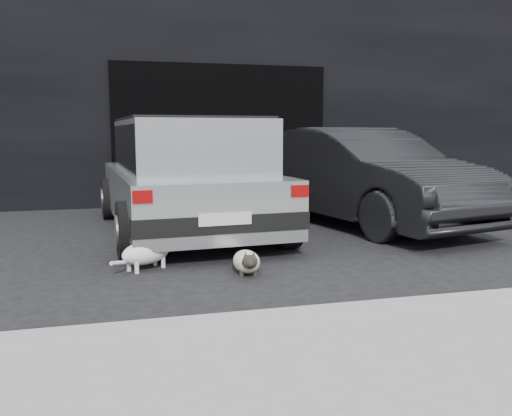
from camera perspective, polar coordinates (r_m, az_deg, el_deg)
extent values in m
plane|color=black|center=(6.26, -5.52, -4.60)|extent=(80.00, 80.00, 0.00)
cube|color=black|center=(12.25, -5.57, 13.30)|extent=(34.00, 4.00, 5.00)
cube|color=black|center=(10.22, -3.66, 7.64)|extent=(4.00, 0.10, 2.60)
cube|color=gray|center=(4.17, 14.53, -10.49)|extent=(18.00, 0.25, 0.12)
cube|color=gray|center=(3.25, 25.32, -16.54)|extent=(18.00, 2.20, 0.11)
cube|color=#B3B6B8|center=(7.50, -7.52, 1.50)|extent=(2.14, 4.27, 0.66)
cube|color=#B3B6B8|center=(7.25, -7.29, 6.51)|extent=(1.82, 2.88, 0.66)
cube|color=black|center=(7.25, -7.29, 6.51)|extent=(1.82, 2.77, 0.53)
cube|color=black|center=(5.58, -3.49, -1.67)|extent=(1.88, 0.30, 0.19)
cube|color=black|center=(9.47, -9.87, 2.21)|extent=(1.88, 0.30, 0.19)
cube|color=silver|center=(5.48, -3.25, -1.17)|extent=(0.55, 0.06, 0.13)
cube|color=#8C0707|center=(5.30, -11.87, 1.14)|extent=(0.19, 0.05, 0.13)
cube|color=#8C0707|center=(5.73, 4.65, 1.79)|extent=(0.19, 0.05, 0.13)
cube|color=black|center=(7.24, -7.34, 9.25)|extent=(1.80, 2.60, 0.03)
cylinder|color=black|center=(5.94, -13.26, -2.33)|extent=(0.28, 0.65, 0.64)
cylinder|color=slate|center=(5.93, -14.49, -2.39)|extent=(0.05, 0.35, 0.35)
cylinder|color=black|center=(6.36, 3.19, -1.45)|extent=(0.28, 0.65, 0.64)
cylinder|color=slate|center=(6.41, 4.25, -1.38)|extent=(0.05, 0.35, 0.35)
cylinder|color=black|center=(8.83, -15.10, 0.94)|extent=(0.28, 0.65, 0.64)
cylinder|color=slate|center=(8.82, -15.93, 0.91)|extent=(0.05, 0.35, 0.35)
cylinder|color=black|center=(9.12, -3.68, 1.42)|extent=(0.28, 0.65, 0.64)
cylinder|color=slate|center=(9.15, -2.90, 1.45)|extent=(0.05, 0.35, 0.35)
imported|color=black|center=(8.19, 11.00, 3.32)|extent=(2.42, 4.56, 1.43)
ellipsoid|color=beige|center=(5.31, -1.01, -5.62)|extent=(0.32, 0.55, 0.20)
ellipsoid|color=beige|center=(5.17, -0.84, -5.71)|extent=(0.25, 0.25, 0.19)
ellipsoid|color=black|center=(5.03, -0.66, -5.68)|extent=(0.16, 0.15, 0.13)
sphere|color=black|center=(4.98, -0.58, -5.92)|extent=(0.06, 0.06, 0.06)
cone|color=black|center=(5.04, -0.26, -4.94)|extent=(0.05, 0.07, 0.07)
cone|color=black|center=(5.03, -1.12, -4.97)|extent=(0.05, 0.07, 0.07)
cylinder|color=black|center=(5.19, -0.09, -6.86)|extent=(0.04, 0.04, 0.07)
cylinder|color=black|center=(5.17, -1.53, -6.91)|extent=(0.04, 0.04, 0.07)
cylinder|color=black|center=(5.48, -0.51, -6.04)|extent=(0.04, 0.04, 0.07)
cylinder|color=black|center=(5.47, -1.88, -6.08)|extent=(0.04, 0.04, 0.07)
cylinder|color=black|center=(5.59, -1.34, -5.28)|extent=(0.10, 0.29, 0.09)
ellipsoid|color=white|center=(5.52, -11.51, -4.62)|extent=(0.60, 0.51, 0.23)
ellipsoid|color=white|center=(5.59, -10.39, -4.18)|extent=(0.32, 0.32, 0.19)
ellipsoid|color=white|center=(5.66, -9.26, -3.19)|extent=(0.19, 0.20, 0.14)
sphere|color=white|center=(5.70, -8.78, -3.18)|extent=(0.06, 0.06, 0.06)
cone|color=white|center=(5.67, -9.65, -2.53)|extent=(0.08, 0.07, 0.07)
cone|color=white|center=(5.61, -9.17, -2.63)|extent=(0.08, 0.07, 0.07)
cylinder|color=white|center=(5.69, -10.56, -5.30)|extent=(0.04, 0.04, 0.13)
cylinder|color=white|center=(5.58, -9.74, -5.53)|extent=(0.04, 0.04, 0.13)
cylinder|color=white|center=(5.52, -13.23, -5.80)|extent=(0.04, 0.04, 0.13)
cylinder|color=white|center=(5.41, -12.44, -6.05)|extent=(0.04, 0.04, 0.13)
cylinder|color=white|center=(5.38, -14.05, -5.61)|extent=(0.21, 0.26, 0.09)
ellipsoid|color=gray|center=(5.45, -12.20, -4.56)|extent=(0.24, 0.23, 0.10)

